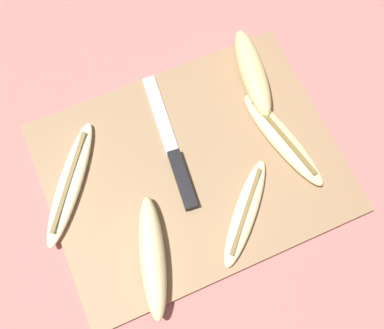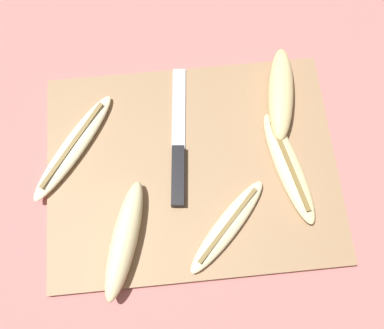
{
  "view_description": "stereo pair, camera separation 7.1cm",
  "coord_description": "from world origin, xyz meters",
  "views": [
    {
      "loc": [
        -0.09,
        -0.21,
        0.7
      ],
      "look_at": [
        0.0,
        0.0,
        0.02
      ],
      "focal_mm": 42.0,
      "sensor_mm": 36.0,
      "label": 1
    },
    {
      "loc": [
        -0.02,
        -0.23,
        0.7
      ],
      "look_at": [
        0.0,
        0.0,
        0.02
      ],
      "focal_mm": 42.0,
      "sensor_mm": 36.0,
      "label": 2
    }
  ],
  "objects": [
    {
      "name": "banana_ripe_center",
      "position": [
        0.15,
        -0.02,
        0.02
      ],
      "size": [
        0.08,
        0.2,
        0.02
      ],
      "rotation": [
        0.0,
        0.0,
        0.22
      ],
      "color": "beige",
      "rests_on": "cutting_board"
    },
    {
      "name": "banana_spotted_left",
      "position": [
        0.16,
        0.11,
        0.03
      ],
      "size": [
        0.07,
        0.18,
        0.04
      ],
      "rotation": [
        0.0,
        0.0,
        2.96
      ],
      "color": "#DBC684",
      "rests_on": "cutting_board"
    },
    {
      "name": "banana_bright_far",
      "position": [
        -0.19,
        0.05,
        0.02
      ],
      "size": [
        0.15,
        0.19,
        0.02
      ],
      "rotation": [
        0.0,
        0.0,
        2.51
      ],
      "color": "beige",
      "rests_on": "cutting_board"
    },
    {
      "name": "ground_plane",
      "position": [
        0.0,
        0.0,
        0.0
      ],
      "size": [
        4.0,
        4.0,
        0.0
      ],
      "primitive_type": "plane",
      "color": "#B76B66"
    },
    {
      "name": "knife",
      "position": [
        -0.02,
        0.01,
        0.02
      ],
      "size": [
        0.04,
        0.25,
        0.02
      ],
      "rotation": [
        0.0,
        0.0,
        -0.1
      ],
      "color": "black",
      "rests_on": "cutting_board"
    },
    {
      "name": "banana_soft_right",
      "position": [
        -0.11,
        -0.11,
        0.03
      ],
      "size": [
        0.09,
        0.19,
        0.04
      ],
      "rotation": [
        0.0,
        0.0,
        2.85
      ],
      "color": "beige",
      "rests_on": "cutting_board"
    },
    {
      "name": "banana_cream_curved",
      "position": [
        0.04,
        -0.1,
        0.02
      ],
      "size": [
        0.15,
        0.15,
        0.02
      ],
      "rotation": [
        0.0,
        0.0,
        5.52
      ],
      "color": "beige",
      "rests_on": "cutting_board"
    },
    {
      "name": "cutting_board",
      "position": [
        0.0,
        0.0,
        0.01
      ],
      "size": [
        0.46,
        0.36,
        0.01
      ],
      "color": "#997551",
      "rests_on": "ground_plane"
    }
  ]
}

